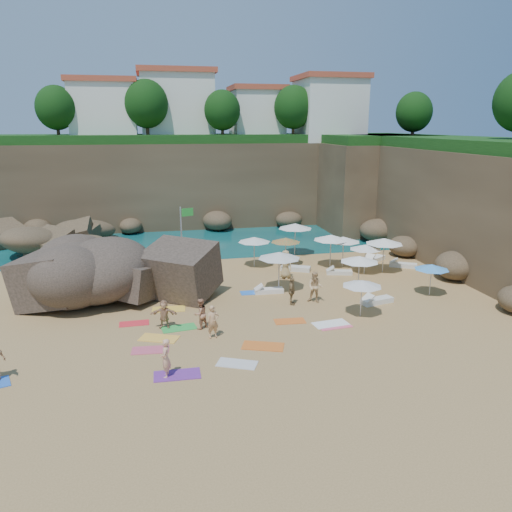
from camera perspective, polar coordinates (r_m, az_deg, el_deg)
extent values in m
plane|color=tan|center=(27.76, -2.76, -5.77)|extent=(120.00, 120.00, 0.00)
plane|color=#0C4751|center=(56.66, -7.73, 4.79)|extent=(120.00, 120.00, 0.00)
cube|color=brown|center=(51.35, -5.19, 8.34)|extent=(44.00, 8.00, 8.00)
cube|color=brown|center=(41.24, 22.31, 5.70)|extent=(8.00, 30.00, 8.00)
cube|color=brown|center=(50.64, 12.81, 7.94)|extent=(10.00, 12.00, 8.00)
cube|color=white|center=(51.81, -16.97, 15.31)|extent=(6.00, 5.00, 5.50)
cube|color=#B2472D|center=(51.95, -17.23, 18.61)|extent=(6.48, 5.40, 0.50)
cube|color=white|center=(52.77, -9.03, 16.28)|extent=(7.00, 6.00, 6.50)
cube|color=#B2472D|center=(52.98, -9.19, 20.06)|extent=(7.56, 6.48, 0.50)
cube|color=white|center=(52.85, 0.09, 15.64)|extent=(5.00, 5.00, 5.00)
cube|color=#B2472D|center=(52.96, 0.09, 18.62)|extent=(5.40, 5.40, 0.50)
cube|color=white|center=(52.87, 8.31, 16.03)|extent=(6.00, 6.00, 6.00)
cube|color=#B2472D|center=(53.05, 8.45, 19.54)|extent=(6.48, 6.48, 0.50)
sphere|color=#11380F|center=(50.30, -21.90, 15.46)|extent=(3.60, 3.60, 3.60)
sphere|color=#11380F|center=(49.69, -12.44, 16.63)|extent=(4.05, 4.05, 4.05)
sphere|color=#11380F|center=(49.19, -3.89, 16.29)|extent=(3.42, 3.42, 3.42)
sphere|color=#11380F|center=(50.69, 4.30, 16.61)|extent=(3.78, 3.78, 3.78)
sphere|color=#11380F|center=(47.66, 17.62, 15.42)|extent=(3.15, 3.15, 3.15)
cylinder|color=white|center=(57.76, -26.06, 6.62)|extent=(0.10, 0.10, 6.00)
cylinder|color=white|center=(57.42, -24.60, 6.74)|extent=(0.10, 0.10, 6.00)
cylinder|color=white|center=(57.11, -23.12, 6.86)|extent=(0.10, 0.10, 6.00)
cylinder|color=silver|center=(33.29, -8.49, 1.70)|extent=(0.09, 0.09, 4.57)
cube|color=green|center=(32.94, -7.84, 4.98)|extent=(0.77, 0.33, 0.51)
cylinder|color=silver|center=(34.99, -0.21, 0.36)|extent=(0.06, 0.06, 2.03)
cone|color=silver|center=(34.76, -0.21, 1.90)|extent=(2.28, 2.28, 0.35)
cylinder|color=silver|center=(38.35, 4.47, 1.83)|extent=(0.07, 0.07, 2.32)
cone|color=silver|center=(38.12, 4.50, 3.44)|extent=(2.60, 2.60, 0.40)
cylinder|color=silver|center=(34.75, 14.34, -0.04)|extent=(0.07, 0.07, 2.24)
cone|color=white|center=(34.50, 14.45, 1.67)|extent=(2.51, 2.51, 0.38)
cylinder|color=silver|center=(35.28, 8.51, 0.46)|extent=(0.06, 0.06, 2.20)
cone|color=white|center=(35.04, 8.57, 2.12)|extent=(2.47, 2.47, 0.38)
cylinder|color=silver|center=(29.96, 2.64, -1.91)|extent=(0.07, 0.07, 2.28)
cone|color=silver|center=(29.67, 2.66, 0.10)|extent=(2.56, 2.56, 0.39)
cylinder|color=silver|center=(35.48, 3.40, 0.42)|extent=(0.06, 0.06, 1.89)
cone|color=#EB4929|center=(35.27, 3.42, 1.84)|extent=(2.12, 2.12, 0.32)
cylinder|color=silver|center=(30.54, 11.65, -2.10)|extent=(0.06, 0.06, 2.05)
cone|color=white|center=(30.28, 11.74, -0.33)|extent=(2.30, 2.30, 0.35)
cylinder|color=silver|center=(35.50, 9.91, 0.37)|extent=(0.06, 0.06, 2.06)
cone|color=silver|center=(35.27, 9.98, 1.90)|extent=(2.31, 2.31, 0.35)
cylinder|color=silver|center=(34.15, 12.34, -0.46)|extent=(0.06, 0.06, 1.91)
cone|color=silver|center=(33.92, 12.42, 1.02)|extent=(2.14, 2.14, 0.33)
cylinder|color=silver|center=(30.97, 19.31, -2.68)|extent=(0.05, 0.05, 1.77)
cone|color=#449AE9|center=(30.73, 19.45, -1.18)|extent=(1.99, 1.99, 0.30)
cylinder|color=silver|center=(26.66, 11.93, -4.86)|extent=(0.05, 0.05, 1.85)
cone|color=silver|center=(26.38, 12.03, -3.06)|extent=(2.08, 2.08, 0.32)
cube|color=silver|center=(33.96, 9.49, -1.85)|extent=(1.79, 0.97, 0.26)
cube|color=silver|center=(34.41, 4.55, -1.42)|extent=(2.10, 1.48, 0.31)
cube|color=white|center=(37.66, 13.37, -0.35)|extent=(2.03, 1.68, 0.31)
cube|color=white|center=(29.85, 1.47, -3.98)|extent=(1.74, 0.62, 0.27)
cube|color=silver|center=(36.65, 16.46, -1.00)|extent=(1.93, 1.46, 0.29)
cube|color=silver|center=(28.96, 13.67, -4.99)|extent=(1.98, 1.05, 0.29)
cube|color=#D0516A|center=(23.11, -11.99, -10.46)|extent=(1.70, 0.95, 0.03)
cube|color=orange|center=(22.98, 0.81, -10.26)|extent=(2.09, 1.53, 0.03)
cube|color=green|center=(25.17, -8.79, -8.13)|extent=(1.79, 1.07, 0.03)
cube|color=#FFBB43|center=(24.20, -11.02, -9.21)|extent=(1.99, 1.52, 0.03)
cube|color=silver|center=(21.46, -2.18, -12.20)|extent=(1.87, 1.46, 0.03)
cube|color=#6D2D92|center=(20.82, -9.00, -13.27)|extent=(1.88, 0.97, 0.03)
cube|color=red|center=(26.17, -13.76, -7.49)|extent=(1.48, 0.76, 0.03)
cube|color=blue|center=(29.91, -0.32, -4.19)|extent=(1.53, 0.78, 0.03)
cube|color=#FF6383|center=(25.45, 8.95, -7.88)|extent=(1.75, 1.00, 0.03)
cube|color=orange|center=(25.76, 3.89, -7.44)|extent=(1.62, 0.89, 0.03)
cube|color=#33B273|center=(30.21, -8.78, -4.17)|extent=(1.57, 0.83, 0.03)
cube|color=yellow|center=(27.70, -9.94, -6.00)|extent=(1.84, 1.02, 0.03)
cube|color=white|center=(25.65, 8.52, -7.67)|extent=(1.88, 1.11, 0.03)
imported|color=tan|center=(24.74, -6.38, -6.57)|extent=(0.94, 0.88, 1.54)
imported|color=#D8B57A|center=(36.69, -6.26, 0.49)|extent=(1.01, 0.68, 1.45)
imported|color=olive|center=(27.82, 4.12, -4.04)|extent=(0.69, 0.99, 1.56)
imported|color=tan|center=(32.45, 3.39, -0.96)|extent=(1.03, 0.99, 1.89)
imported|color=#B27759|center=(36.46, -20.11, -0.05)|extent=(1.86, 0.91, 1.93)
imported|color=#F4AF8A|center=(20.43, -10.29, -11.43)|extent=(0.47, 0.64, 1.61)
imported|color=tan|center=(25.26, -10.40, -7.69)|extent=(1.58, 1.65, 0.38)
imported|color=tan|center=(23.87, -4.91, -8.88)|extent=(0.81, 1.63, 0.37)
imported|color=#D8B07A|center=(28.42, 6.73, -4.65)|extent=(1.65, 1.95, 0.67)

